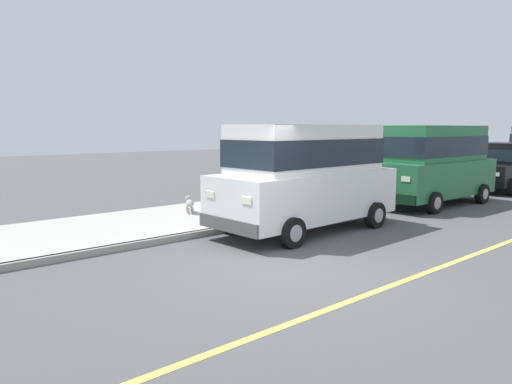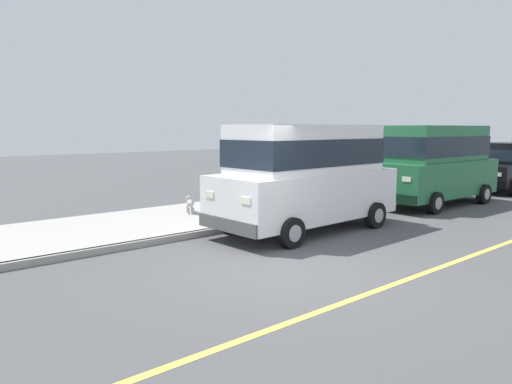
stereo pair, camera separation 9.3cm
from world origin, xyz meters
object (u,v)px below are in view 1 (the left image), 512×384
(car_green_van, at_px, (433,161))
(car_black_hatchback, at_px, (501,166))
(car_white_van, at_px, (306,173))
(dog_grey, at_px, (190,203))

(car_green_van, bearing_deg, car_black_hatchback, 90.18)
(car_black_hatchback, bearing_deg, car_green_van, -89.82)
(car_white_van, bearing_deg, car_green_van, 90.56)
(car_green_van, relative_size, car_black_hatchback, 1.28)
(car_white_van, relative_size, car_black_hatchback, 1.28)
(car_black_hatchback, distance_m, dog_grey, 12.82)
(car_green_van, xyz_separation_m, dog_grey, (-3.10, -7.17, -0.97))
(car_white_van, bearing_deg, car_black_hatchback, 90.38)
(dog_grey, bearing_deg, car_white_van, 21.43)
(car_white_van, relative_size, car_green_van, 1.00)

